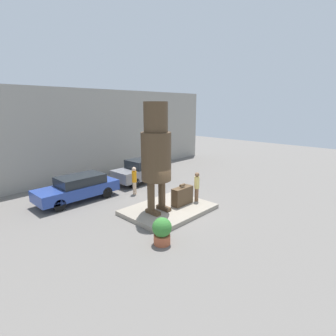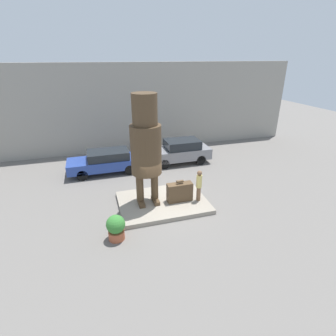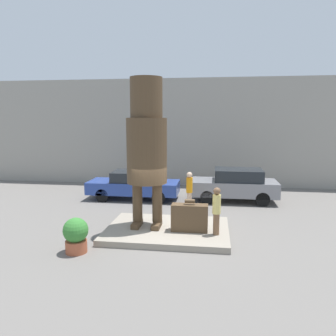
{
  "view_description": "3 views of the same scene",
  "coord_description": "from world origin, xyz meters",
  "px_view_note": "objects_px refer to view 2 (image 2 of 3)",
  "views": [
    {
      "loc": [
        -9.54,
        -9.07,
        5.54
      ],
      "look_at": [
        0.07,
        0.12,
        2.37
      ],
      "focal_mm": 28.0,
      "sensor_mm": 36.0,
      "label": 1
    },
    {
      "loc": [
        -3.18,
        -11.51,
        7.23
      ],
      "look_at": [
        0.25,
        -0.12,
        2.11
      ],
      "focal_mm": 28.0,
      "sensor_mm": 36.0,
      "label": 2
    },
    {
      "loc": [
        1.66,
        -11.67,
        4.24
      ],
      "look_at": [
        0.0,
        0.12,
        2.47
      ],
      "focal_mm": 35.0,
      "sensor_mm": 36.0,
      "label": 3
    }
  ],
  "objects_px": {
    "statue_figure": "(146,143)",
    "planter_pot": "(116,227)",
    "parked_car_blue": "(106,161)",
    "giant_suitcase": "(180,192)",
    "worker_hivis": "(156,162)",
    "parked_car_grey": "(180,151)",
    "tourist": "(199,184)"
  },
  "relations": [
    {
      "from": "worker_hivis",
      "to": "giant_suitcase",
      "type": "bearing_deg",
      "value": -85.52
    },
    {
      "from": "statue_figure",
      "to": "tourist",
      "type": "xyz_separation_m",
      "value": [
        2.58,
        -0.59,
        -2.3
      ]
    },
    {
      "from": "parked_car_blue",
      "to": "giant_suitcase",
      "type": "bearing_deg",
      "value": 122.07
    },
    {
      "from": "statue_figure",
      "to": "parked_car_grey",
      "type": "relative_size",
      "value": 1.26
    },
    {
      "from": "parked_car_blue",
      "to": "worker_hivis",
      "type": "relative_size",
      "value": 2.69
    },
    {
      "from": "worker_hivis",
      "to": "parked_car_grey",
      "type": "bearing_deg",
      "value": 38.8
    },
    {
      "from": "parked_car_grey",
      "to": "planter_pot",
      "type": "distance_m",
      "value": 9.26
    },
    {
      "from": "tourist",
      "to": "worker_hivis",
      "type": "distance_m",
      "value": 4.21
    },
    {
      "from": "statue_figure",
      "to": "worker_hivis",
      "type": "relative_size",
      "value": 3.09
    },
    {
      "from": "planter_pot",
      "to": "giant_suitcase",
      "type": "bearing_deg",
      "value": 28.74
    },
    {
      "from": "giant_suitcase",
      "to": "planter_pot",
      "type": "distance_m",
      "value": 3.99
    },
    {
      "from": "parked_car_blue",
      "to": "planter_pot",
      "type": "bearing_deg",
      "value": 88.62
    },
    {
      "from": "giant_suitcase",
      "to": "parked_car_grey",
      "type": "height_order",
      "value": "parked_car_grey"
    },
    {
      "from": "parked_car_grey",
      "to": "giant_suitcase",
      "type": "bearing_deg",
      "value": 70.74
    },
    {
      "from": "statue_figure",
      "to": "parked_car_blue",
      "type": "distance_m",
      "value": 5.87
    },
    {
      "from": "tourist",
      "to": "parked_car_blue",
      "type": "distance_m",
      "value": 7.02
    },
    {
      "from": "parked_car_blue",
      "to": "worker_hivis",
      "type": "xyz_separation_m",
      "value": [
        3.03,
        -1.54,
        0.17
      ]
    },
    {
      "from": "parked_car_grey",
      "to": "worker_hivis",
      "type": "bearing_deg",
      "value": 38.8
    },
    {
      "from": "giant_suitcase",
      "to": "tourist",
      "type": "height_order",
      "value": "tourist"
    },
    {
      "from": "planter_pot",
      "to": "statue_figure",
      "type": "bearing_deg",
      "value": 50.37
    },
    {
      "from": "parked_car_blue",
      "to": "parked_car_grey",
      "type": "distance_m",
      "value": 5.28
    },
    {
      "from": "statue_figure",
      "to": "planter_pot",
      "type": "relative_size",
      "value": 4.83
    },
    {
      "from": "statue_figure",
      "to": "worker_hivis",
      "type": "distance_m",
      "value": 4.43
    },
    {
      "from": "parked_car_blue",
      "to": "parked_car_grey",
      "type": "relative_size",
      "value": 1.1
    },
    {
      "from": "statue_figure",
      "to": "planter_pot",
      "type": "xyz_separation_m",
      "value": [
        -1.87,
        -2.26,
        -2.85
      ]
    },
    {
      "from": "tourist",
      "to": "worker_hivis",
      "type": "bearing_deg",
      "value": 107.29
    },
    {
      "from": "tourist",
      "to": "planter_pot",
      "type": "height_order",
      "value": "tourist"
    },
    {
      "from": "parked_car_blue",
      "to": "tourist",
      "type": "bearing_deg",
      "value": 127.6
    },
    {
      "from": "planter_pot",
      "to": "worker_hivis",
      "type": "relative_size",
      "value": 0.64
    },
    {
      "from": "giant_suitcase",
      "to": "parked_car_blue",
      "type": "distance_m",
      "value": 6.26
    },
    {
      "from": "worker_hivis",
      "to": "parked_car_blue",
      "type": "bearing_deg",
      "value": 153.05
    },
    {
      "from": "giant_suitcase",
      "to": "planter_pot",
      "type": "xyz_separation_m",
      "value": [
        -3.5,
        -1.92,
        -0.13
      ]
    }
  ]
}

